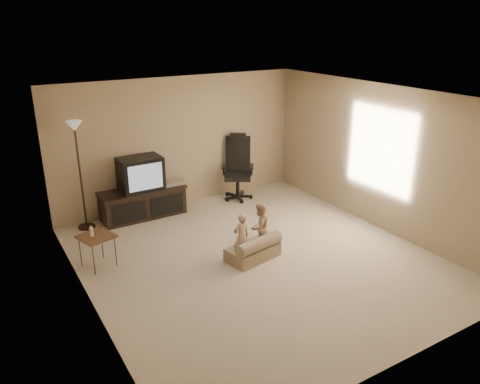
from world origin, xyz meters
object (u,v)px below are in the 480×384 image
object	(u,v)px
child_sofa	(255,250)
toddler_left	(241,237)
office_chair	(238,176)
toddler_right	(260,227)
floor_lamp	(77,152)
tv_stand	(142,192)
side_table	(96,237)

from	to	relation	value
child_sofa	toddler_left	world-z (taller)	toddler_left
office_chair	toddler_right	distance (m)	2.36
floor_lamp	toddler_left	xyz separation A→B (m)	(1.77, -2.40, -1.02)
floor_lamp	child_sofa	bearing A→B (deg)	-52.55
office_chair	child_sofa	bearing A→B (deg)	-82.92
tv_stand	side_table	bearing A→B (deg)	-131.22
side_table	toddler_left	distance (m)	2.16
tv_stand	side_table	size ratio (longest dim) A/B	2.36
floor_lamp	toddler_right	distance (m)	3.31
tv_stand	toddler_right	distance (m)	2.51
tv_stand	child_sofa	distance (m)	2.65
side_table	toddler_left	world-z (taller)	toddler_left
toddler_right	floor_lamp	bearing A→B (deg)	-60.14
side_table	toddler_right	bearing A→B (deg)	-18.58
tv_stand	toddler_left	distance (m)	2.47
child_sofa	toddler_left	distance (m)	0.29
floor_lamp	toddler_right	world-z (taller)	floor_lamp
tv_stand	office_chair	world-z (taller)	office_chair
floor_lamp	toddler_left	distance (m)	3.15
office_chair	child_sofa	world-z (taller)	office_chair
side_table	child_sofa	xyz separation A→B (m)	(2.12, -1.02, -0.33)
floor_lamp	child_sofa	size ratio (longest dim) A/B	2.15
side_table	floor_lamp	size ratio (longest dim) A/B	0.36
tv_stand	floor_lamp	world-z (taller)	floor_lamp
toddler_left	office_chair	bearing A→B (deg)	-119.44
side_table	toddler_left	xyz separation A→B (m)	(1.96, -0.90, -0.12)
child_sofa	toddler_right	bearing A→B (deg)	32.83
tv_stand	side_table	world-z (taller)	tv_stand
office_chair	floor_lamp	world-z (taller)	floor_lamp
child_sofa	toddler_right	size ratio (longest dim) A/B	1.12
floor_lamp	child_sofa	xyz separation A→B (m)	(1.93, -2.52, -1.24)
tv_stand	child_sofa	xyz separation A→B (m)	(0.87, -2.48, -0.31)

